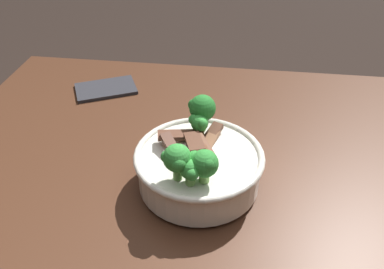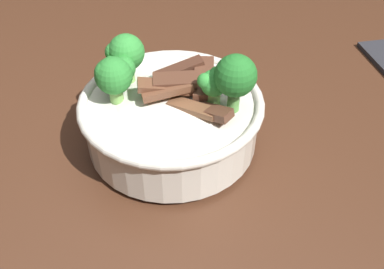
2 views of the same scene
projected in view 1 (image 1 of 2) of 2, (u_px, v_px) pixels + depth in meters
name	position (u px, v px, depth m)	size (l,w,h in m)	color
dining_table	(235.00, 264.00, 0.73)	(1.24, 1.06, 0.80)	#472819
rice_bowl	(199.00, 163.00, 0.68)	(0.22, 0.22, 0.14)	silver
folded_napkin	(106.00, 89.00, 0.98)	(0.14, 0.09, 0.01)	#28282D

